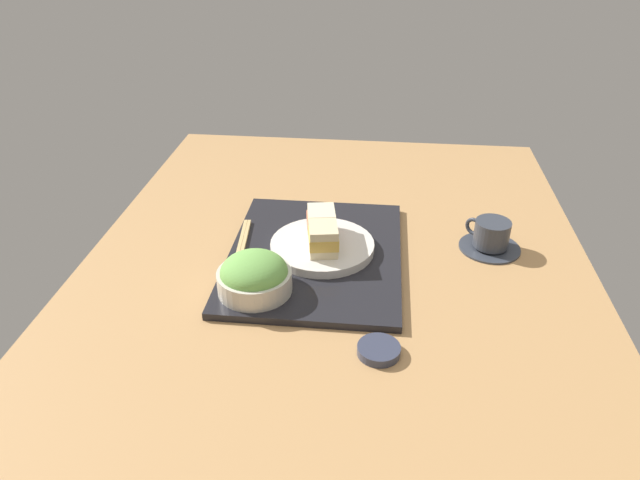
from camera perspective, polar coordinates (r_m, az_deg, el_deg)
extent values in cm
cube|color=tan|center=(113.11, 1.38, -3.98)|extent=(140.00, 100.00, 3.00)
cube|color=black|center=(116.67, -0.47, -1.46)|extent=(43.44, 33.79, 1.45)
cylinder|color=silver|center=(116.41, 0.22, -0.61)|extent=(20.63, 20.63, 1.74)
cube|color=beige|center=(118.26, 0.13, 0.93)|extent=(7.15, 6.28, 1.78)
cube|color=#CC6B4C|center=(117.30, 0.13, 1.74)|extent=(7.51, 6.74, 2.09)
cube|color=beige|center=(116.37, 0.14, 2.57)|extent=(7.15, 6.28, 1.78)
cube|color=beige|center=(112.81, 0.32, -0.73)|extent=(7.15, 6.28, 1.62)
cube|color=gold|center=(111.78, 0.32, 0.13)|extent=(7.33, 6.54, 2.34)
cube|color=beige|center=(110.78, 0.33, 1.01)|extent=(7.15, 6.28, 1.62)
cylinder|color=beige|center=(105.00, -6.37, -4.00)|extent=(13.34, 13.34, 3.96)
ellipsoid|color=#6BA84C|center=(103.89, -6.43, -3.11)|extent=(12.00, 12.00, 6.60)
cube|color=tan|center=(117.75, -7.87, -0.84)|extent=(22.44, 2.78, 0.70)
cube|color=tan|center=(117.64, -7.51, -0.84)|extent=(22.44, 2.78, 0.70)
cylinder|color=#333842|center=(124.84, 16.16, -0.64)|extent=(12.39, 12.39, 0.80)
cylinder|color=#333842|center=(123.29, 16.37, 0.61)|extent=(7.11, 7.11, 5.48)
cylinder|color=black|center=(122.18, 16.52, 1.55)|extent=(6.54, 6.54, 0.40)
torus|color=#333842|center=(124.88, 14.72, 1.28)|extent=(2.99, 3.55, 3.87)
cylinder|color=#33384C|center=(94.64, 5.74, -10.60)|extent=(6.91, 6.91, 1.46)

